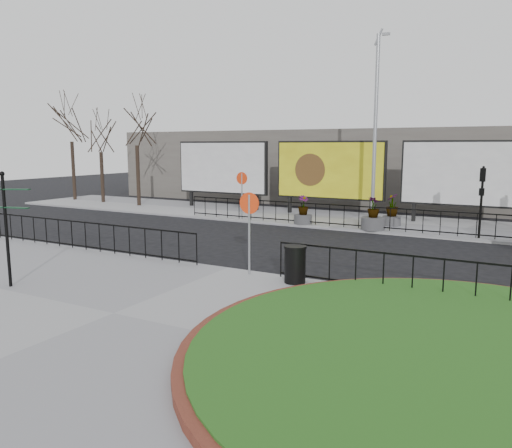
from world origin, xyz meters
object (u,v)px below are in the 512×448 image
Objects in this scene: lamp_post at (375,127)px; planter_b at (373,219)px; fingerpost_sign at (5,218)px; litter_bin at (295,264)px; planter_c at (392,212)px; planter_a at (303,213)px; billboard_mid at (330,171)px.

lamp_post is 6.04× the size of planter_b.
fingerpost_sign is 2.98× the size of litter_bin.
lamp_post is 5.96× the size of planter_c.
fingerpost_sign is at bearing -100.53° from planter_a.
planter_c is at bearing 52.36° from fingerpost_sign.
lamp_post is (3.01, -1.97, 2.23)m from billboard_mid.
litter_bin is at bearing -67.76° from planter_a.
lamp_post is 5.38m from planter_a.
planter_a is 0.91× the size of planter_c.
fingerpost_sign is at bearing -112.76° from planter_c.
planter_b is 0.99× the size of planter_c.
lamp_post is 4.17m from planter_c.
planter_b is (-0.59, 10.00, -0.02)m from litter_bin.
planter_a is 4.28m from planter_c.
lamp_post is at bearing 95.33° from litter_bin.
fingerpost_sign reaches higher than planter_c.
billboard_mid is 4.00× the size of planter_c.
planter_b reaches higher than litter_bin.
planter_c is (6.59, 15.70, -1.26)m from fingerpost_sign.
litter_bin is 11.60m from planter_c.
planter_b is at bearing -72.88° from lamp_post.
fingerpost_sign reaches higher than litter_bin.
planter_a reaches higher than litter_bin.
lamp_post is at bearing -33.25° from billboard_mid.
planter_a is at bearing 64.59° from fingerpost_sign.
fingerpost_sign is at bearing -109.72° from lamp_post.
planter_c is at bearing 21.97° from planter_a.
lamp_post is 2.93× the size of fingerpost_sign.
billboard_mid reaches higher than litter_bin.
billboard_mid reaches higher than planter_c.
litter_bin is 0.69× the size of planter_b.
fingerpost_sign is at bearing -98.43° from billboard_mid.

